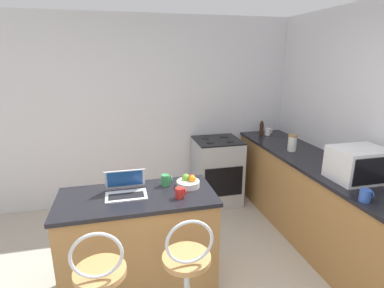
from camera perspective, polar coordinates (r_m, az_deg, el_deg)
name	(u,v)px	position (r m, az deg, el deg)	size (l,w,h in m)	color
wall_back	(149,113)	(4.27, -8.11, 5.95)	(12.00, 0.06, 2.60)	silver
breakfast_bar	(140,243)	(2.82, -9.95, -18.16)	(1.31, 0.63, 0.94)	#9E703D
counter_right	(320,204)	(3.71, 23.21, -10.39)	(0.67, 3.14, 0.94)	#9E703D
bar_stool_far	(187,284)	(2.34, -0.91, -25.18)	(0.40, 0.40, 1.07)	silver
laptop	(126,188)	(2.61, -12.51, -8.20)	(0.34, 0.26, 0.20)	silver
microwave	(358,164)	(3.20, 29.13, -3.37)	(0.48, 0.38, 0.31)	silver
stove_range	(217,171)	(4.35, 4.75, -5.13)	(0.63, 0.61, 0.95)	#9EA3A8
mug_red	(180,193)	(2.49, -2.31, -9.26)	(0.09, 0.07, 0.09)	red
pepper_mill	(262,129)	(4.51, 13.10, 2.88)	(0.06, 0.06, 0.22)	#331E14
mug_white	(268,132)	(4.56, 14.23, 2.30)	(0.10, 0.09, 0.10)	white
fruit_bowl	(189,182)	(2.69, -0.65, -7.28)	(0.20, 0.20, 0.11)	silver
mug_green	(166,180)	(2.72, -5.02, -6.88)	(0.09, 0.07, 0.10)	#338447
mug_blue	(365,195)	(2.79, 30.13, -8.48)	(0.10, 0.09, 0.10)	#2D51AD
storage_jar	(292,143)	(3.87, 18.56, 0.22)	(0.11, 0.11, 0.20)	silver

